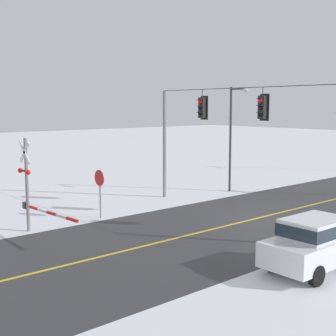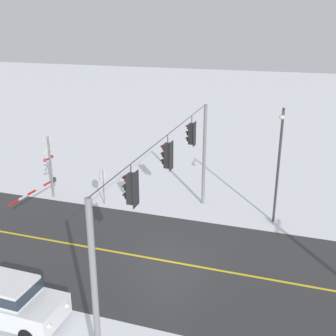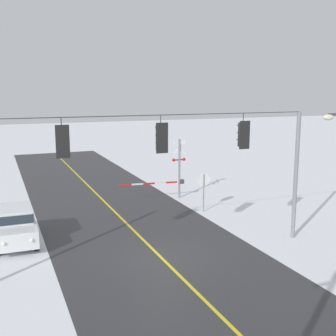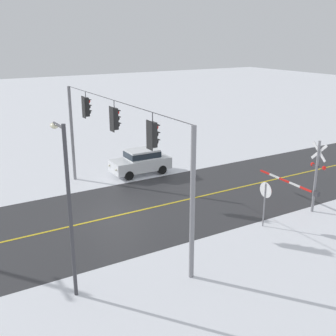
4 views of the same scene
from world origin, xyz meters
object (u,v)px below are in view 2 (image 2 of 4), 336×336
object	(u,v)px
stop_sign	(103,178)
streetlamp_near	(279,157)
parked_car_white	(9,299)
railroad_crossing	(47,170)

from	to	relation	value
stop_sign	streetlamp_near	world-z (taller)	streetlamp_near
stop_sign	parked_car_white	size ratio (longest dim) A/B	0.56
stop_sign	railroad_crossing	xyz separation A→B (m)	(0.40, -3.63, 0.25)
streetlamp_near	railroad_crossing	bearing A→B (deg)	-85.81
railroad_crossing	streetlamp_near	world-z (taller)	streetlamp_near
streetlamp_near	parked_car_white	bearing A→B (deg)	-37.71
stop_sign	parked_car_white	distance (m)	10.82
parked_car_white	streetlamp_near	xyz separation A→B (m)	(-11.31, 8.75, 2.96)
parked_car_white	streetlamp_near	size ratio (longest dim) A/B	0.65
stop_sign	parked_car_white	world-z (taller)	stop_sign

